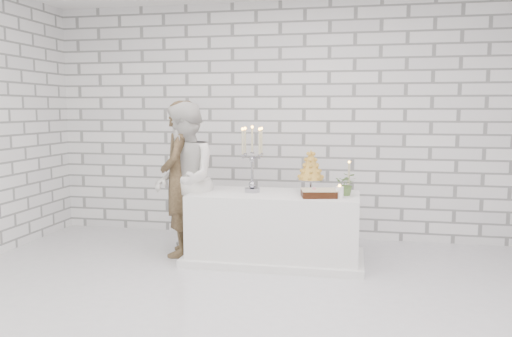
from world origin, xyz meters
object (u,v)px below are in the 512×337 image
(bride, at_px, (184,181))
(croquembouche, at_px, (311,171))
(groom, at_px, (180,179))
(candelabra, at_px, (252,159))
(cake_table, at_px, (274,227))

(bride, distance_m, croquembouche, 1.39)
(groom, relative_size, bride, 1.01)
(croquembouche, bearing_deg, groom, -177.96)
(bride, relative_size, candelabra, 2.39)
(candelabra, bearing_deg, croquembouche, 7.49)
(groom, xyz_separation_m, candelabra, (0.84, -0.03, 0.24))
(groom, xyz_separation_m, croquembouche, (1.47, 0.05, 0.11))
(cake_table, bearing_deg, candelabra, 175.14)
(bride, bearing_deg, croquembouche, 75.24)
(candelabra, bearing_deg, groom, 177.95)
(candelabra, distance_m, croquembouche, 0.65)
(bride, bearing_deg, groom, -161.20)
(cake_table, height_order, bride, bride)
(bride, height_order, croquembouche, bride)
(groom, bearing_deg, candelabra, 79.13)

